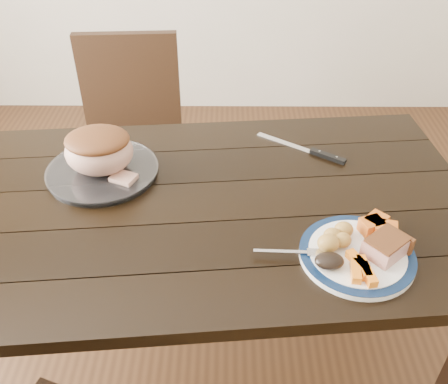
{
  "coord_description": "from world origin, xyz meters",
  "views": [
    {
      "loc": [
        0.09,
        -1.11,
        1.64
      ],
      "look_at": [
        0.08,
        -0.02,
        0.8
      ],
      "focal_mm": 40.0,
      "sensor_mm": 36.0,
      "label": 1
    }
  ],
  "objects_px": {
    "dining_table": "(197,226)",
    "pork_slice": "(385,247)",
    "dinner_plate": "(357,255)",
    "fork": "(295,252)",
    "chair_far": "(132,135)",
    "carving_knife": "(316,153)",
    "serving_platter": "(103,172)",
    "roast_joint": "(99,152)"
  },
  "relations": [
    {
      "from": "fork",
      "to": "carving_knife",
      "type": "xyz_separation_m",
      "value": [
        0.12,
        0.47,
        -0.01
      ]
    },
    {
      "from": "chair_far",
      "to": "dinner_plate",
      "type": "relative_size",
      "value": 3.26
    },
    {
      "from": "dinner_plate",
      "to": "carving_knife",
      "type": "height_order",
      "value": "dinner_plate"
    },
    {
      "from": "chair_far",
      "to": "roast_joint",
      "type": "bearing_deg",
      "value": 89.26
    },
    {
      "from": "serving_platter",
      "to": "pork_slice",
      "type": "relative_size",
      "value": 3.39
    },
    {
      "from": "chair_far",
      "to": "roast_joint",
      "type": "xyz_separation_m",
      "value": [
        0.03,
        -0.61,
        0.31
      ]
    },
    {
      "from": "serving_platter",
      "to": "pork_slice",
      "type": "xyz_separation_m",
      "value": [
        0.77,
        -0.36,
        0.03
      ]
    },
    {
      "from": "dining_table",
      "to": "roast_joint",
      "type": "xyz_separation_m",
      "value": [
        -0.29,
        0.13,
        0.18
      ]
    },
    {
      "from": "roast_joint",
      "to": "carving_knife",
      "type": "distance_m",
      "value": 0.68
    },
    {
      "from": "roast_joint",
      "to": "serving_platter",
      "type": "bearing_deg",
      "value": 0.0
    },
    {
      "from": "dining_table",
      "to": "carving_knife",
      "type": "xyz_separation_m",
      "value": [
        0.38,
        0.25,
        0.1
      ]
    },
    {
      "from": "chair_far",
      "to": "pork_slice",
      "type": "relative_size",
      "value": 9.56
    },
    {
      "from": "dining_table",
      "to": "serving_platter",
      "type": "xyz_separation_m",
      "value": [
        -0.29,
        0.13,
        0.1
      ]
    },
    {
      "from": "dining_table",
      "to": "serving_platter",
      "type": "bearing_deg",
      "value": 155.76
    },
    {
      "from": "carving_knife",
      "to": "chair_far",
      "type": "bearing_deg",
      "value": 179.22
    },
    {
      "from": "dinner_plate",
      "to": "pork_slice",
      "type": "height_order",
      "value": "pork_slice"
    },
    {
      "from": "serving_platter",
      "to": "chair_far",
      "type": "bearing_deg",
      "value": 92.78
    },
    {
      "from": "dinner_plate",
      "to": "chair_far",
      "type": "bearing_deg",
      "value": 127.37
    },
    {
      "from": "fork",
      "to": "dining_table",
      "type": "bearing_deg",
      "value": 141.09
    },
    {
      "from": "dining_table",
      "to": "carving_knife",
      "type": "distance_m",
      "value": 0.46
    },
    {
      "from": "serving_platter",
      "to": "fork",
      "type": "xyz_separation_m",
      "value": [
        0.55,
        -0.35,
        0.01
      ]
    },
    {
      "from": "fork",
      "to": "roast_joint",
      "type": "relative_size",
      "value": 0.88
    },
    {
      "from": "serving_platter",
      "to": "fork",
      "type": "relative_size",
      "value": 1.85
    },
    {
      "from": "dinner_plate",
      "to": "fork",
      "type": "bearing_deg",
      "value": -178.82
    },
    {
      "from": "dining_table",
      "to": "fork",
      "type": "distance_m",
      "value": 0.36
    },
    {
      "from": "dinner_plate",
      "to": "serving_platter",
      "type": "relative_size",
      "value": 0.87
    },
    {
      "from": "chair_far",
      "to": "roast_joint",
      "type": "relative_size",
      "value": 4.6
    },
    {
      "from": "pork_slice",
      "to": "serving_platter",
      "type": "bearing_deg",
      "value": 155.03
    },
    {
      "from": "chair_far",
      "to": "fork",
      "type": "bearing_deg",
      "value": 117.48
    },
    {
      "from": "chair_far",
      "to": "pork_slice",
      "type": "height_order",
      "value": "chair_far"
    },
    {
      "from": "dining_table",
      "to": "pork_slice",
      "type": "bearing_deg",
      "value": -25.42
    },
    {
      "from": "chair_far",
      "to": "carving_knife",
      "type": "xyz_separation_m",
      "value": [
        0.7,
        -0.49,
        0.23
      ]
    },
    {
      "from": "dining_table",
      "to": "pork_slice",
      "type": "xyz_separation_m",
      "value": [
        0.47,
        -0.23,
        0.13
      ]
    },
    {
      "from": "dinner_plate",
      "to": "pork_slice",
      "type": "xyz_separation_m",
      "value": [
        0.06,
        -0.01,
        0.03
      ]
    },
    {
      "from": "roast_joint",
      "to": "chair_far",
      "type": "bearing_deg",
      "value": 92.78
    },
    {
      "from": "serving_platter",
      "to": "fork",
      "type": "bearing_deg",
      "value": -32.91
    },
    {
      "from": "serving_platter",
      "to": "roast_joint",
      "type": "relative_size",
      "value": 1.63
    },
    {
      "from": "chair_far",
      "to": "serving_platter",
      "type": "height_order",
      "value": "chair_far"
    },
    {
      "from": "pork_slice",
      "to": "carving_knife",
      "type": "height_order",
      "value": "pork_slice"
    },
    {
      "from": "dinner_plate",
      "to": "serving_platter",
      "type": "height_order",
      "value": "serving_platter"
    },
    {
      "from": "dining_table",
      "to": "dinner_plate",
      "type": "bearing_deg",
      "value": -28.18
    },
    {
      "from": "dining_table",
      "to": "serving_platter",
      "type": "height_order",
      "value": "serving_platter"
    }
  ]
}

